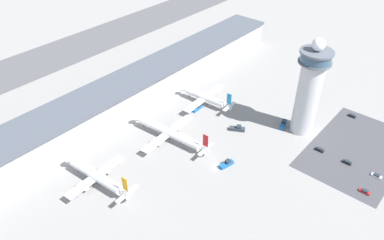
{
  "coord_description": "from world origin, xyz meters",
  "views": [
    {
      "loc": [
        -103.79,
        -74.09,
        118.83
      ],
      "look_at": [
        14.75,
        27.35,
        6.32
      ],
      "focal_mm": 35.0,
      "sensor_mm": 36.0,
      "label": 1
    }
  ],
  "objects": [
    {
      "name": "ground_plane",
      "position": [
        0.0,
        0.0,
        0.0
      ],
      "size": [
        1000.0,
        1000.0,
        0.0
      ],
      "primitive_type": "plane",
      "color": "gray"
    },
    {
      "name": "terminal_building",
      "position": [
        0.0,
        70.0,
        8.46
      ],
      "size": [
        263.63,
        25.0,
        16.73
      ],
      "color": "#B2B2B7",
      "rests_on": "ground"
    },
    {
      "name": "runway_strip",
      "position": [
        0.0,
        158.98,
        0.0
      ],
      "size": [
        395.45,
        44.0,
        0.01
      ],
      "primitive_type": "cube",
      "color": "#515154",
      "rests_on": "ground"
    },
    {
      "name": "control_tower",
      "position": [
        51.91,
        -15.88,
        25.06
      ],
      "size": [
        15.68,
        15.68,
        51.22
      ],
      "color": "#BCBCC1",
      "rests_on": "ground"
    },
    {
      "name": "parking_lot_surface",
      "position": [
        54.97,
        -44.63,
        0.0
      ],
      "size": [
        64.0,
        40.0,
        0.01
      ],
      "primitive_type": "cube",
      "color": "#424247",
      "rests_on": "ground"
    },
    {
      "name": "airplane_gate_alpha",
      "position": [
        -41.83,
        33.04,
        4.66
      ],
      "size": [
        31.1,
        38.03,
        13.76
      ],
      "color": "silver",
      "rests_on": "ground"
    },
    {
      "name": "airplane_gate_bravo",
      "position": [
        1.34,
        30.6,
        4.15
      ],
      "size": [
        36.27,
        46.04,
        12.8
      ],
      "color": "white",
      "rests_on": "ground"
    },
    {
      "name": "airplane_gate_charlie",
      "position": [
        38.55,
        37.56,
        4.26
      ],
      "size": [
        34.86,
        33.91,
        12.56
      ],
      "color": "white",
      "rests_on": "ground"
    },
    {
      "name": "service_truck_catering",
      "position": [
        49.18,
        -7.17,
        1.06
      ],
      "size": [
        8.78,
        4.88,
        3.04
      ],
      "color": "black",
      "rests_on": "ground"
    },
    {
      "name": "service_truck_fuel",
      "position": [
        29.85,
        9.03,
        1.08
      ],
      "size": [
        6.29,
        8.23,
        3.1
      ],
      "color": "black",
      "rests_on": "ground"
    },
    {
      "name": "service_truck_baggage",
      "position": [
        31.17,
        37.41,
        0.84
      ],
      "size": [
        7.81,
        2.59,
        2.45
      ],
      "color": "black",
      "rests_on": "ground"
    },
    {
      "name": "service_truck_water",
      "position": [
        4.27,
        -2.79,
        1.04
      ],
      "size": [
        7.73,
        4.01,
        2.99
      ],
      "color": "black",
      "rests_on": "ground"
    },
    {
      "name": "car_grey_coupe",
      "position": [
        81.03,
        -31.76,
        0.59
      ],
      "size": [
        1.95,
        4.19,
        1.51
      ],
      "color": "black",
      "rests_on": "ground"
    },
    {
      "name": "car_red_hatchback",
      "position": [
        42.23,
        -44.57,
        0.61
      ],
      "size": [
        1.89,
        4.23,
        1.57
      ],
      "color": "black",
      "rests_on": "ground"
    },
    {
      "name": "car_yellow_taxi",
      "position": [
        29.09,
        -57.66,
        0.55
      ],
      "size": [
        1.94,
        4.54,
        1.43
      ],
      "color": "black",
      "rests_on": "ground"
    },
    {
      "name": "car_green_van",
      "position": [
        42.4,
        -30.8,
        0.61
      ],
      "size": [
        2.0,
        4.33,
        1.58
      ],
      "color": "black",
      "rests_on": "ground"
    },
    {
      "name": "car_white_wagon",
      "position": [
        42.21,
        -58.19,
        0.53
      ],
      "size": [
        1.97,
        4.56,
        1.37
      ],
      "color": "black",
      "rests_on": "ground"
    }
  ]
}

